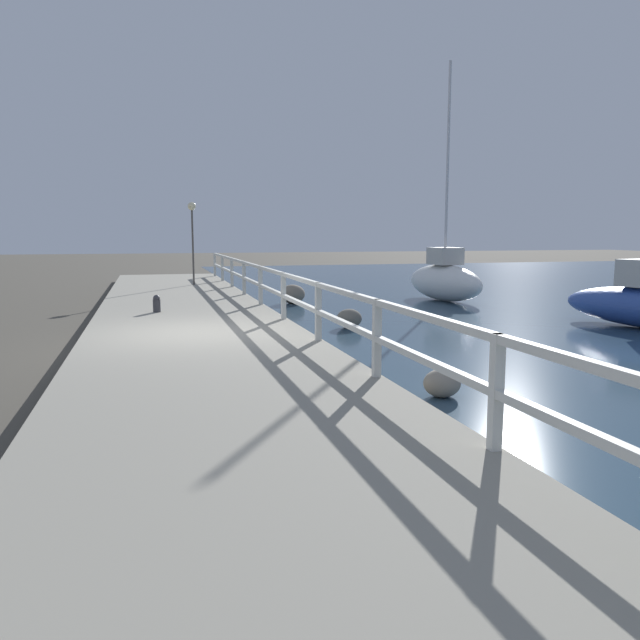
% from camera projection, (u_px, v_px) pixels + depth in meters
% --- Properties ---
extents(ground_plane, '(120.00, 120.00, 0.00)m').
position_uv_depth(ground_plane, '(197.00, 347.00, 12.03)').
color(ground_plane, '#4C473D').
extents(dock_walkway, '(4.24, 36.00, 0.29)m').
position_uv_depth(dock_walkway, '(197.00, 340.00, 12.01)').
color(dock_walkway, gray).
rests_on(dock_walkway, ground).
extents(railing, '(0.10, 32.50, 1.04)m').
position_uv_depth(railing, '(299.00, 293.00, 12.42)').
color(railing, silver).
rests_on(railing, dock_walkway).
extents(boulder_water_edge, '(0.51, 0.46, 0.38)m').
position_uv_depth(boulder_water_edge, '(442.00, 383.00, 8.35)').
color(boulder_water_edge, gray).
rests_on(boulder_water_edge, ground).
extents(boulder_mid_strip, '(0.59, 0.53, 0.45)m').
position_uv_depth(boulder_mid_strip, '(349.00, 318.00, 14.48)').
color(boulder_mid_strip, '#666056').
rests_on(boulder_mid_strip, ground).
extents(boulder_upstream, '(0.80, 0.72, 0.60)m').
position_uv_depth(boulder_upstream, '(292.00, 294.00, 19.54)').
color(boulder_upstream, slate).
rests_on(boulder_upstream, ground).
extents(mooring_bollard, '(0.18, 0.18, 0.42)m').
position_uv_depth(mooring_bollard, '(157.00, 304.00, 15.08)').
color(mooring_bollard, '#333338').
rests_on(mooring_bollard, dock_walkway).
extents(dock_lamp, '(0.30, 0.30, 3.03)m').
position_uv_depth(dock_lamp, '(192.00, 220.00, 22.89)').
color(dock_lamp, '#514C47').
rests_on(dock_lamp, dock_walkway).
extents(sailboat_white, '(1.57, 3.94, 7.51)m').
position_uv_depth(sailboat_white, '(444.00, 280.00, 20.30)').
color(sailboat_white, white).
rests_on(sailboat_white, water_surface).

